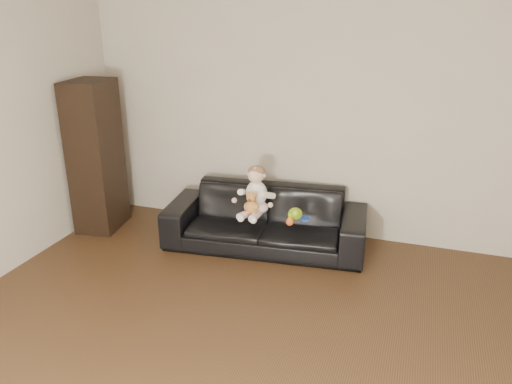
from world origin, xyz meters
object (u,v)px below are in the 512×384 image
(cabinet, at_px, (96,157))
(toy_blue_disc, at_px, (305,219))
(baby, at_px, (256,193))
(toy_green, at_px, (295,214))
(toy_rattle, at_px, (290,222))
(sofa, at_px, (265,219))
(teddy_bear, at_px, (252,204))

(cabinet, height_order, toy_blue_disc, cabinet)
(baby, height_order, toy_green, baby)
(toy_green, relative_size, toy_blue_disc, 1.68)
(toy_rattle, distance_m, toy_blue_disc, 0.21)
(sofa, distance_m, toy_blue_disc, 0.44)
(toy_rattle, bearing_deg, toy_green, 85.44)
(baby, distance_m, teddy_bear, 0.15)
(sofa, bearing_deg, baby, -127.24)
(teddy_bear, bearing_deg, cabinet, -163.53)
(toy_rattle, xyz_separation_m, toy_blue_disc, (0.10, 0.18, -0.03))
(toy_blue_disc, bearing_deg, sofa, 168.53)
(sofa, distance_m, cabinet, 1.89)
(cabinet, height_order, toy_green, cabinet)
(teddy_bear, relative_size, toy_green, 1.33)
(baby, relative_size, toy_rattle, 6.84)
(baby, relative_size, toy_blue_disc, 4.95)
(toy_blue_disc, bearing_deg, toy_rattle, -119.36)
(cabinet, distance_m, toy_rattle, 2.17)
(toy_blue_disc, bearing_deg, cabinet, -179.09)
(teddy_bear, bearing_deg, toy_green, 40.08)
(teddy_bear, bearing_deg, toy_rattle, 18.82)
(cabinet, xyz_separation_m, toy_green, (2.15, 0.00, -0.35))
(cabinet, bearing_deg, toy_green, -7.89)
(cabinet, bearing_deg, sofa, -4.17)
(toy_green, distance_m, toy_rattle, 0.15)
(cabinet, distance_m, teddy_bear, 1.78)
(cabinet, xyz_separation_m, toy_rattle, (2.13, -0.14, -0.38))
(cabinet, relative_size, toy_green, 9.65)
(toy_rattle, bearing_deg, toy_blue_disc, 60.64)
(toy_green, bearing_deg, toy_rattle, -94.56)
(baby, bearing_deg, teddy_bear, -75.45)
(cabinet, distance_m, toy_green, 2.17)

